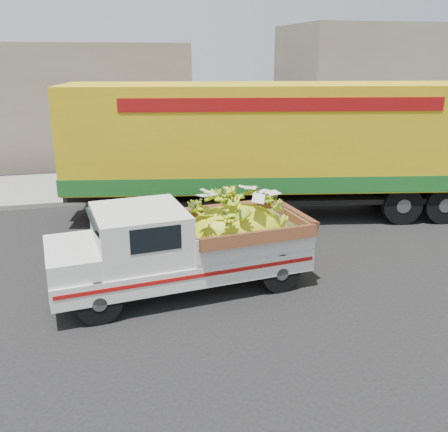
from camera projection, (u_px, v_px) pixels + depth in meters
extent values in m
plane|color=black|center=(254.00, 289.00, 10.19)|extent=(100.00, 100.00, 0.00)
cube|color=gray|center=(192.00, 195.00, 16.72)|extent=(60.00, 0.25, 0.15)
cube|color=gray|center=(182.00, 180.00, 18.66)|extent=(60.00, 4.00, 0.14)
cube|color=gray|center=(413.00, 84.00, 27.31)|extent=(14.00, 6.00, 6.00)
cylinder|color=black|center=(99.00, 302.00, 8.82)|extent=(0.84, 0.33, 0.82)
cylinder|color=black|center=(89.00, 268.00, 10.23)|extent=(0.84, 0.33, 0.82)
cylinder|color=black|center=(280.00, 272.00, 10.02)|extent=(0.84, 0.33, 0.82)
cylinder|color=black|center=(249.00, 245.00, 11.42)|extent=(0.84, 0.33, 0.82)
cube|color=silver|center=(181.00, 262.00, 10.04)|extent=(5.26, 2.42, 0.42)
cube|color=#A50F0C|center=(194.00, 277.00, 9.20)|extent=(4.95, 0.59, 0.08)
cube|color=silver|center=(51.00, 286.00, 9.24)|extent=(0.32, 1.80, 0.15)
cube|color=silver|center=(72.00, 257.00, 9.22)|extent=(1.12, 1.82, 0.39)
cube|color=silver|center=(140.00, 234.00, 9.56)|extent=(1.87, 1.95, 0.97)
cube|color=black|center=(156.00, 240.00, 8.75)|extent=(0.92, 0.12, 0.45)
cube|color=silver|center=(240.00, 231.00, 10.33)|extent=(2.69, 2.12, 0.55)
ellipsoid|color=yellow|center=(235.00, 237.00, 10.33)|extent=(2.41, 1.72, 1.38)
cylinder|color=black|center=(443.00, 204.00, 14.04)|extent=(1.14, 0.52, 1.10)
cylinder|color=black|center=(414.00, 186.00, 15.94)|extent=(1.14, 0.52, 1.10)
cylinder|color=black|center=(402.00, 205.00, 13.99)|extent=(1.14, 0.52, 1.10)
cylinder|color=black|center=(377.00, 187.00, 15.88)|extent=(1.14, 0.52, 1.10)
cylinder|color=black|center=(114.00, 209.00, 13.60)|extent=(1.14, 0.52, 1.10)
cylinder|color=black|center=(124.00, 190.00, 15.50)|extent=(1.14, 0.52, 1.10)
cube|color=black|center=(273.00, 189.00, 14.69)|extent=(11.97, 3.27, 0.36)
cube|color=gold|center=(275.00, 135.00, 14.20)|extent=(12.02, 4.69, 2.84)
cube|color=#1B5F20|center=(273.00, 175.00, 14.56)|extent=(12.08, 4.72, 0.45)
cube|color=maroon|center=(283.00, 105.00, 12.70)|extent=(8.25, 1.62, 0.35)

